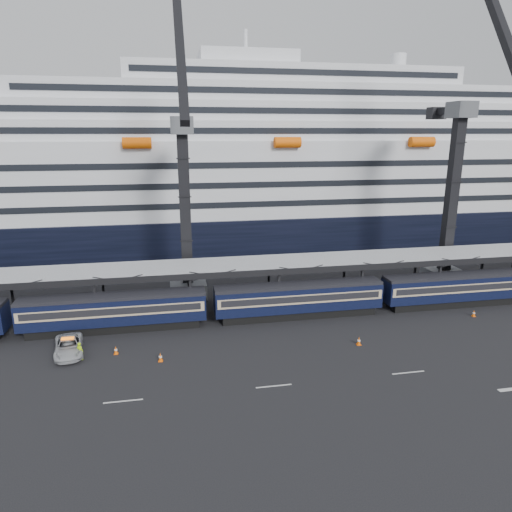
# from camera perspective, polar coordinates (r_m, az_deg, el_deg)

# --- Properties ---
(ground) EXTENTS (260.00, 260.00, 0.00)m
(ground) POSITION_cam_1_polar(r_m,az_deg,el_deg) (47.01, 18.32, -11.09)
(ground) COLOR black
(ground) RESTS_ON ground
(train) EXTENTS (133.05, 3.00, 4.05)m
(train) POSITION_cam_1_polar(r_m,az_deg,el_deg) (52.72, 8.87, -4.98)
(train) COLOR black
(train) RESTS_ON ground
(canopy) EXTENTS (130.00, 6.25, 5.53)m
(canopy) POSITION_cam_1_polar(r_m,az_deg,el_deg) (56.98, 12.10, -0.39)
(canopy) COLOR #93969B
(canopy) RESTS_ON ground
(cruise_ship) EXTENTS (214.09, 28.84, 34.00)m
(cruise_ship) POSITION_cam_1_polar(r_m,az_deg,el_deg) (85.45, 3.43, 9.83)
(cruise_ship) COLOR black
(cruise_ship) RESTS_ON ground
(crane_dark_near) EXTENTS (4.50, 17.75, 35.08)m
(crane_dark_near) POSITION_cam_1_polar(r_m,az_deg,el_deg) (55.83, -8.88, 6.46)
(crane_dark_near) COLOR #4E5256
(crane_dark_near) RESTS_ON ground
(crane_dark_mid) EXTENTS (4.50, 18.24, 39.64)m
(crane_dark_mid) POSITION_cam_1_polar(r_m,az_deg,el_deg) (65.71, 23.58, 7.93)
(crane_dark_mid) COLOR #4E5256
(crane_dark_mid) RESTS_ON ground
(pickup_truck) EXTENTS (3.39, 5.73, 1.49)m
(pickup_truck) POSITION_cam_1_polar(r_m,az_deg,el_deg) (47.14, -22.38, -10.41)
(pickup_truck) COLOR #A5A7AC
(pickup_truck) RESTS_ON ground
(worker) EXTENTS (0.74, 0.64, 1.71)m
(worker) POSITION_cam_1_polar(r_m,az_deg,el_deg) (45.58, -21.14, -11.02)
(worker) COLOR #AFEC0C
(worker) RESTS_ON ground
(traffic_cone_b) EXTENTS (0.40, 0.40, 0.80)m
(traffic_cone_b) POSITION_cam_1_polar(r_m,az_deg,el_deg) (45.76, -17.12, -11.18)
(traffic_cone_b) COLOR #F95F07
(traffic_cone_b) RESTS_ON ground
(traffic_cone_c) EXTENTS (0.42, 0.42, 0.84)m
(traffic_cone_c) POSITION_cam_1_polar(r_m,az_deg,el_deg) (43.43, -11.86, -12.25)
(traffic_cone_c) COLOR #F95F07
(traffic_cone_c) RESTS_ON ground
(traffic_cone_d) EXTENTS (0.43, 0.43, 0.86)m
(traffic_cone_d) POSITION_cam_1_polar(r_m,az_deg,el_deg) (46.64, 12.73, -10.30)
(traffic_cone_d) COLOR #F95F07
(traffic_cone_d) RESTS_ON ground
(traffic_cone_e) EXTENTS (0.38, 0.38, 0.77)m
(traffic_cone_e) POSITION_cam_1_polar(r_m,az_deg,el_deg) (57.73, 25.58, -6.47)
(traffic_cone_e) COLOR #F95F07
(traffic_cone_e) RESTS_ON ground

